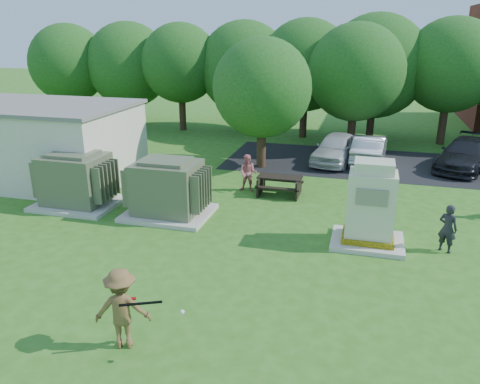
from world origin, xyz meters
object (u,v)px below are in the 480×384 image
(person_by_generator, at_px, (448,228))
(transformer_left, at_px, (76,181))
(car_dark, at_px, (465,154))
(transformer_right, at_px, (168,189))
(generator_cabinet, at_px, (370,209))
(picnic_table, at_px, (280,183))
(car_silver_a, at_px, (369,149))
(car_white, at_px, (336,148))
(batter, at_px, (122,309))
(person_at_picnic, at_px, (248,173))

(person_by_generator, bearing_deg, transformer_left, 26.54)
(car_dark, bearing_deg, transformer_left, -126.26)
(transformer_right, height_order, generator_cabinet, generator_cabinet)
(car_dark, bearing_deg, generator_cabinet, -91.76)
(picnic_table, bearing_deg, car_silver_a, 60.44)
(generator_cabinet, height_order, car_white, generator_cabinet)
(generator_cabinet, xyz_separation_m, car_silver_a, (-0.11, 9.79, -0.47))
(transformer_left, xyz_separation_m, person_by_generator, (12.90, -0.51, -0.22))
(transformer_right, xyz_separation_m, generator_cabinet, (6.94, -0.57, 0.20))
(car_silver_a, bearing_deg, transformer_right, 58.08)
(picnic_table, bearing_deg, car_dark, 37.74)
(transformer_left, height_order, generator_cabinet, generator_cabinet)
(transformer_right, xyz_separation_m, car_dark, (11.26, 9.29, -0.26))
(car_white, xyz_separation_m, car_silver_a, (1.62, 0.44, -0.03))
(person_by_generator, bearing_deg, transformer_right, 25.63)
(car_white, height_order, car_silver_a, car_white)
(car_silver_a, bearing_deg, generator_cabinet, 95.23)
(picnic_table, height_order, batter, batter)
(person_by_generator, bearing_deg, person_at_picnic, 0.56)
(person_at_picnic, bearing_deg, car_dark, 33.94)
(picnic_table, xyz_separation_m, person_at_picnic, (-1.34, 0.08, 0.30))
(picnic_table, relative_size, person_at_picnic, 1.15)
(batter, xyz_separation_m, car_dark, (9.18, 16.35, -0.19))
(transformer_left, height_order, car_white, transformer_left)
(transformer_right, bearing_deg, person_at_picnic, 57.64)
(transformer_right, bearing_deg, car_silver_a, 53.46)
(generator_cabinet, xyz_separation_m, batter, (-4.86, -6.49, -0.28))
(generator_cabinet, height_order, car_silver_a, generator_cabinet)
(person_at_picnic, height_order, car_silver_a, person_at_picnic)
(person_by_generator, distance_m, car_silver_a, 10.01)
(transformer_left, distance_m, transformer_right, 3.70)
(transformer_left, relative_size, generator_cabinet, 1.12)
(generator_cabinet, distance_m, picnic_table, 5.22)
(picnic_table, height_order, car_white, car_white)
(transformer_right, xyz_separation_m, person_by_generator, (9.20, -0.51, -0.22))
(transformer_left, xyz_separation_m, car_silver_a, (10.53, 9.22, -0.27))
(batter, bearing_deg, person_by_generator, -155.31)
(generator_cabinet, xyz_separation_m, person_at_picnic, (-4.84, 3.88, -0.40))
(picnic_table, bearing_deg, generator_cabinet, -47.29)
(car_silver_a, relative_size, car_dark, 0.87)
(car_silver_a, bearing_deg, car_white, 19.73)
(car_white, xyz_separation_m, car_dark, (6.04, 0.50, -0.02))
(generator_cabinet, distance_m, batter, 8.11)
(transformer_left, xyz_separation_m, person_at_picnic, (5.79, 3.31, -0.20))
(car_silver_a, bearing_deg, picnic_table, 65.05)
(transformer_left, height_order, person_at_picnic, transformer_left)
(batter, relative_size, car_silver_a, 0.42)
(person_at_picnic, height_order, car_white, person_at_picnic)
(transformer_right, distance_m, person_by_generator, 9.21)
(generator_cabinet, distance_m, person_by_generator, 2.30)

